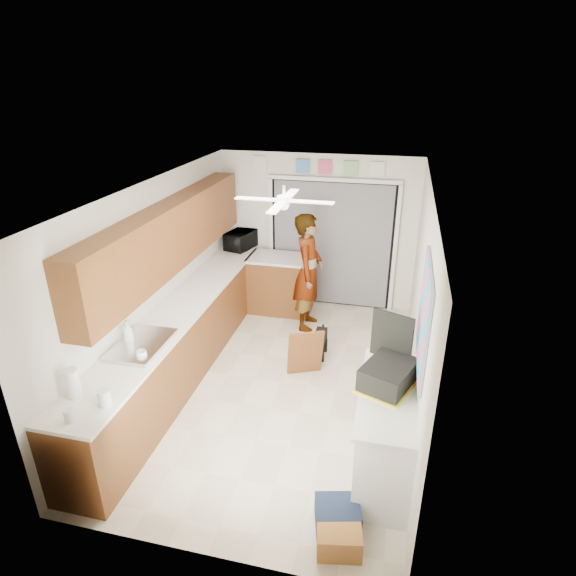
# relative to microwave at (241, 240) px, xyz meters

# --- Properties ---
(floor) EXTENTS (5.00, 5.00, 0.00)m
(floor) POSITION_rel_microwave_xyz_m (1.25, -2.25, -1.09)
(floor) COLOR beige
(floor) RESTS_ON ground
(ceiling) EXTENTS (5.00, 5.00, 0.00)m
(ceiling) POSITION_rel_microwave_xyz_m (1.25, -2.25, 1.41)
(ceiling) COLOR white
(ceiling) RESTS_ON ground
(wall_back) EXTENTS (3.20, 0.00, 3.20)m
(wall_back) POSITION_rel_microwave_xyz_m (1.25, 0.25, 0.16)
(wall_back) COLOR silver
(wall_back) RESTS_ON ground
(wall_front) EXTENTS (3.20, 0.00, 3.20)m
(wall_front) POSITION_rel_microwave_xyz_m (1.25, -4.75, 0.16)
(wall_front) COLOR silver
(wall_front) RESTS_ON ground
(wall_left) EXTENTS (0.00, 5.00, 5.00)m
(wall_left) POSITION_rel_microwave_xyz_m (-0.35, -2.25, 0.16)
(wall_left) COLOR silver
(wall_left) RESTS_ON ground
(wall_right) EXTENTS (0.00, 5.00, 5.00)m
(wall_right) POSITION_rel_microwave_xyz_m (2.85, -2.25, 0.16)
(wall_right) COLOR silver
(wall_right) RESTS_ON ground
(left_base_cabinets) EXTENTS (0.60, 4.80, 0.90)m
(left_base_cabinets) POSITION_rel_microwave_xyz_m (-0.05, -2.25, -0.64)
(left_base_cabinets) COLOR brown
(left_base_cabinets) RESTS_ON floor
(left_countertop) EXTENTS (0.62, 4.80, 0.04)m
(left_countertop) POSITION_rel_microwave_xyz_m (-0.04, -2.25, -0.17)
(left_countertop) COLOR white
(left_countertop) RESTS_ON left_base_cabinets
(upper_cabinets) EXTENTS (0.32, 4.00, 0.80)m
(upper_cabinets) POSITION_rel_microwave_xyz_m (-0.19, -2.05, 0.71)
(upper_cabinets) COLOR brown
(upper_cabinets) RESTS_ON wall_left
(sink_basin) EXTENTS (0.50, 0.76, 0.06)m
(sink_basin) POSITION_rel_microwave_xyz_m (-0.04, -3.25, -0.13)
(sink_basin) COLOR silver
(sink_basin) RESTS_ON left_countertop
(faucet) EXTENTS (0.03, 0.03, 0.22)m
(faucet) POSITION_rel_microwave_xyz_m (-0.23, -3.25, -0.04)
(faucet) COLOR silver
(faucet) RESTS_ON left_countertop
(peninsula_base) EXTENTS (1.00, 0.60, 0.90)m
(peninsula_base) POSITION_rel_microwave_xyz_m (0.75, -0.25, -0.64)
(peninsula_base) COLOR brown
(peninsula_base) RESTS_ON floor
(peninsula_top) EXTENTS (1.04, 0.64, 0.04)m
(peninsula_top) POSITION_rel_microwave_xyz_m (0.75, -0.25, -0.17)
(peninsula_top) COLOR white
(peninsula_top) RESTS_ON peninsula_base
(back_opening_recess) EXTENTS (2.00, 0.06, 2.10)m
(back_opening_recess) POSITION_rel_microwave_xyz_m (1.50, 0.22, -0.04)
(back_opening_recess) COLOR black
(back_opening_recess) RESTS_ON wall_back
(curtain_panel) EXTENTS (1.90, 0.03, 2.05)m
(curtain_panel) POSITION_rel_microwave_xyz_m (1.50, 0.18, -0.04)
(curtain_panel) COLOR gray
(curtain_panel) RESTS_ON wall_back
(door_trim_left) EXTENTS (0.06, 0.04, 2.10)m
(door_trim_left) POSITION_rel_microwave_xyz_m (0.48, 0.19, -0.04)
(door_trim_left) COLOR white
(door_trim_left) RESTS_ON wall_back
(door_trim_right) EXTENTS (0.06, 0.04, 2.10)m
(door_trim_right) POSITION_rel_microwave_xyz_m (2.52, 0.19, -0.04)
(door_trim_right) COLOR white
(door_trim_right) RESTS_ON wall_back
(door_trim_head) EXTENTS (2.10, 0.04, 0.06)m
(door_trim_head) POSITION_rel_microwave_xyz_m (1.50, 0.19, 1.03)
(door_trim_head) COLOR white
(door_trim_head) RESTS_ON wall_back
(header_frame_1) EXTENTS (0.22, 0.02, 0.22)m
(header_frame_1) POSITION_rel_microwave_xyz_m (1.00, 0.22, 1.21)
(header_frame_1) COLOR #4D85CF
(header_frame_1) RESTS_ON wall_back
(header_frame_2) EXTENTS (0.22, 0.02, 0.22)m
(header_frame_2) POSITION_rel_microwave_xyz_m (1.35, 0.22, 1.21)
(header_frame_2) COLOR #D54F73
(header_frame_2) RESTS_ON wall_back
(header_frame_3) EXTENTS (0.22, 0.02, 0.22)m
(header_frame_3) POSITION_rel_microwave_xyz_m (1.75, 0.22, 1.21)
(header_frame_3) COLOR #82BF6D
(header_frame_3) RESTS_ON wall_back
(header_frame_4) EXTENTS (0.22, 0.02, 0.22)m
(header_frame_4) POSITION_rel_microwave_xyz_m (2.15, 0.22, 1.21)
(header_frame_4) COLOR silver
(header_frame_4) RESTS_ON wall_back
(route66_sign) EXTENTS (0.22, 0.02, 0.26)m
(route66_sign) POSITION_rel_microwave_xyz_m (0.30, 0.22, 1.21)
(route66_sign) COLOR silver
(route66_sign) RESTS_ON wall_back
(right_counter_base) EXTENTS (0.50, 1.40, 0.90)m
(right_counter_base) POSITION_rel_microwave_xyz_m (2.60, -3.45, -0.64)
(right_counter_base) COLOR white
(right_counter_base) RESTS_ON floor
(right_counter_top) EXTENTS (0.54, 1.44, 0.04)m
(right_counter_top) POSITION_rel_microwave_xyz_m (2.59, -3.45, -0.17)
(right_counter_top) COLOR white
(right_counter_top) RESTS_ON right_counter_base
(abstract_painting) EXTENTS (0.03, 1.15, 0.95)m
(abstract_painting) POSITION_rel_microwave_xyz_m (2.83, -3.25, 0.56)
(abstract_painting) COLOR #EA569C
(abstract_painting) RESTS_ON wall_right
(ceiling_fan) EXTENTS (1.14, 1.14, 0.24)m
(ceiling_fan) POSITION_rel_microwave_xyz_m (1.25, -2.05, 1.23)
(ceiling_fan) COLOR white
(ceiling_fan) RESTS_ON ceiling
(microwave) EXTENTS (0.48, 0.60, 0.29)m
(microwave) POSITION_rel_microwave_xyz_m (0.00, 0.00, 0.00)
(microwave) COLOR black
(microwave) RESTS_ON left_countertop
(soap_bottle) EXTENTS (0.13, 0.13, 0.28)m
(soap_bottle) POSITION_rel_microwave_xyz_m (-0.21, -3.22, -0.01)
(soap_bottle) COLOR silver
(soap_bottle) RESTS_ON left_countertop
(cup) EXTENTS (0.15, 0.15, 0.09)m
(cup) POSITION_rel_microwave_xyz_m (0.07, -3.46, -0.10)
(cup) COLOR white
(cup) RESTS_ON left_countertop
(jar_a) EXTENTS (0.13, 0.13, 0.15)m
(jar_a) POSITION_rel_microwave_xyz_m (0.14, -4.23, -0.07)
(jar_a) COLOR silver
(jar_a) RESTS_ON left_countertop
(jar_b) EXTENTS (0.11, 0.11, 0.12)m
(jar_b) POSITION_rel_microwave_xyz_m (-0.03, -4.50, -0.08)
(jar_b) COLOR silver
(jar_b) RESTS_ON left_countertop
(paper_towel_roll) EXTENTS (0.15, 0.15, 0.28)m
(paper_towel_roll) POSITION_rel_microwave_xyz_m (-0.20, -4.18, -0.01)
(paper_towel_roll) COLOR white
(paper_towel_roll) RESTS_ON left_countertop
(suitcase) EXTENTS (0.57, 0.65, 0.23)m
(suitcase) POSITION_rel_microwave_xyz_m (2.57, -3.36, -0.03)
(suitcase) COLOR black
(suitcase) RESTS_ON right_counter_top
(suitcase_rim) EXTENTS (0.62, 0.70, 0.02)m
(suitcase_rim) POSITION_rel_microwave_xyz_m (2.57, -3.36, -0.14)
(suitcase_rim) COLOR yellow
(suitcase_rim) RESTS_ON suitcase
(suitcase_lid) EXTENTS (0.40, 0.18, 0.50)m
(suitcase_lid) POSITION_rel_microwave_xyz_m (2.57, -3.07, 0.22)
(suitcase_lid) COLOR black
(suitcase_lid) RESTS_ON suitcase
(cardboard_box) EXTENTS (0.41, 0.34, 0.23)m
(cardboard_box) POSITION_rel_microwave_xyz_m (2.29, -4.45, -0.97)
(cardboard_box) COLOR #9B6530
(cardboard_box) RESTS_ON floor
(navy_crate) EXTENTS (0.45, 0.40, 0.23)m
(navy_crate) POSITION_rel_microwave_xyz_m (2.25, -4.21, -0.97)
(navy_crate) COLOR #162138
(navy_crate) RESTS_ON floor
(cabinet_door_panel) EXTENTS (0.48, 0.34, 0.67)m
(cabinet_door_panel) POSITION_rel_microwave_xyz_m (1.52, -2.02, -0.75)
(cabinet_door_panel) COLOR brown
(cabinet_door_panel) RESTS_ON floor
(man) EXTENTS (0.43, 0.66, 1.80)m
(man) POSITION_rel_microwave_xyz_m (1.28, -0.68, -0.18)
(man) COLOR white
(man) RESTS_ON floor
(dog) EXTENTS (0.23, 0.53, 0.41)m
(dog) POSITION_rel_microwave_xyz_m (1.62, -1.52, -0.88)
(dog) COLOR black
(dog) RESTS_ON floor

